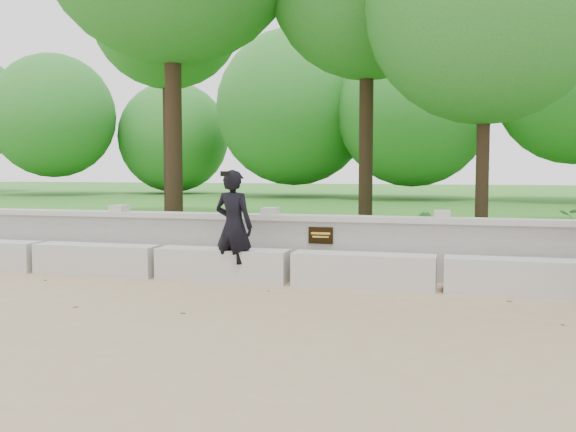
% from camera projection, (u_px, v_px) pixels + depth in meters
% --- Properties ---
extents(ground, '(80.00, 80.00, 0.00)m').
position_uv_depth(ground, '(247.00, 314.00, 7.00)').
color(ground, '#9B845F').
rests_on(ground, ground).
extents(lawn, '(40.00, 22.00, 0.25)m').
position_uv_depth(lawn, '(385.00, 213.00, 20.49)').
color(lawn, '#2E6F1A').
rests_on(lawn, ground).
extents(concrete_bench, '(11.90, 0.45, 0.45)m').
position_uv_depth(concrete_bench, '(291.00, 267.00, 8.81)').
color(concrete_bench, beige).
rests_on(concrete_bench, ground).
extents(parapet_wall, '(12.50, 0.35, 0.90)m').
position_uv_depth(parapet_wall, '(303.00, 244.00, 9.47)').
color(parapet_wall, '#B2B0A8').
rests_on(parapet_wall, ground).
extents(man_main, '(0.64, 0.58, 1.57)m').
position_uv_depth(man_main, '(234.00, 226.00, 8.87)').
color(man_main, black).
rests_on(man_main, ground).
extents(tree_far_left, '(4.21, 4.21, 8.04)m').
position_uv_depth(tree_far_left, '(167.00, 0.00, 17.50)').
color(tree_far_left, '#382619').
rests_on(tree_far_left, lawn).
extents(shrub_a, '(0.34, 0.39, 0.61)m').
position_uv_depth(shrub_a, '(13.00, 225.00, 11.54)').
color(shrub_a, '#26712A').
rests_on(shrub_a, lawn).
extents(shrub_b, '(0.40, 0.41, 0.58)m').
position_uv_depth(shrub_b, '(424.00, 229.00, 11.10)').
color(shrub_b, '#26712A').
rests_on(shrub_b, lawn).
extents(shrub_d, '(0.34, 0.36, 0.57)m').
position_uv_depth(shrub_d, '(262.00, 230.00, 10.94)').
color(shrub_d, '#26712A').
rests_on(shrub_d, lawn).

